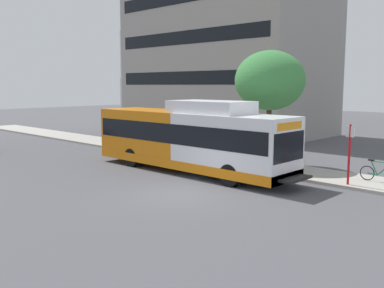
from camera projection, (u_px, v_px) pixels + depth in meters
name	position (u px, v px, depth m)	size (l,w,h in m)	color
ground_plane	(74.00, 168.00, 22.89)	(120.00, 120.00, 0.00)	#4C4C51
sidewalk_curb	(192.00, 156.00, 26.53)	(3.00, 56.00, 0.14)	#A8A399
transit_bus	(190.00, 139.00, 21.79)	(2.58, 12.25, 3.65)	white
bus_stop_sign_pole	(349.00, 150.00, 18.40)	(0.10, 0.36, 2.60)	red
bicycle_parked	(380.00, 173.00, 19.00)	(0.52, 1.76, 1.02)	black
street_tree_near_stop	(270.00, 81.00, 23.10)	(3.76, 3.76, 6.10)	#4C3823
lattice_comm_tower	(124.00, 57.00, 48.02)	(1.10, 1.10, 23.21)	#B7B7BC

